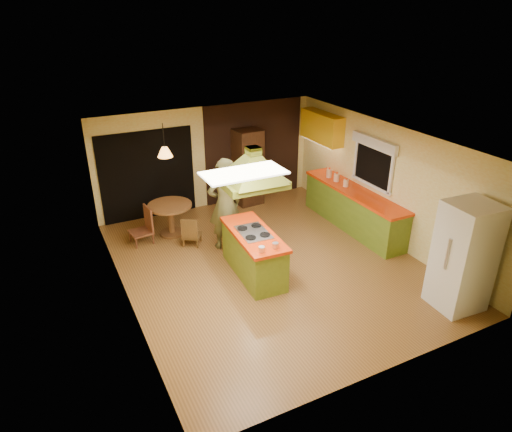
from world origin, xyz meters
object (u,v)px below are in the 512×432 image
kitchen_island (254,253)px  refrigerator (464,257)px  man (225,204)px  wall_oven (248,167)px  dining_table (170,213)px  canister_large (329,173)px

kitchen_island → refrigerator: refrigerator is taller
man → wall_oven: size_ratio=1.02×
man → wall_oven: (1.42, 1.88, -0.02)m
refrigerator → dining_table: 5.89m
refrigerator → dining_table: size_ratio=1.96×
dining_table → canister_large: canister_large is taller
dining_table → canister_large: size_ratio=4.84×
man → canister_large: 2.92m
refrigerator → canister_large: refrigerator is taller
man → refrigerator: 4.52m
refrigerator → wall_oven: wall_oven is taller
dining_table → kitchen_island: bearing=-68.1°
canister_large → man: bearing=-170.9°
kitchen_island → canister_large: bearing=34.0°
wall_oven → refrigerator: bearing=-80.9°
dining_table → man: bearing=-50.6°
wall_oven → canister_large: bearing=-48.1°
kitchen_island → dining_table: bearing=115.1°
kitchen_island → refrigerator: bearing=-39.1°
man → dining_table: 1.44m
man → refrigerator: (2.69, -3.63, -0.04)m
kitchen_island → man: man is taller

